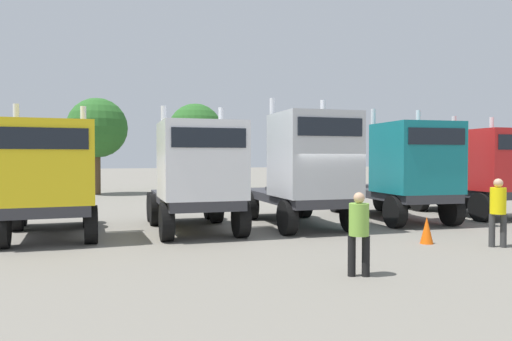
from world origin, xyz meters
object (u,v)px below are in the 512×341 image
at_px(semi_truck_teal, 405,171).
at_px(semi_truck_yellow, 50,177).
at_px(semi_truck_red, 483,172).
at_px(traffic_cone_near, 427,230).
at_px(semi_truck_silver, 306,169).
at_px(semi_truck_white, 197,175).
at_px(visitor_in_hivis, 498,207).
at_px(visitor_with_camera, 359,228).

bearing_deg(semi_truck_teal, semi_truck_yellow, -86.04).
height_order(semi_truck_red, traffic_cone_near, semi_truck_red).
xyz_separation_m(semi_truck_silver, traffic_cone_near, (1.88, -3.77, -1.62)).
bearing_deg(semi_truck_yellow, semi_truck_red, 89.15).
xyz_separation_m(semi_truck_white, traffic_cone_near, (5.55, -3.95, -1.47)).
bearing_deg(semi_truck_white, visitor_in_hivis, 57.05).
height_order(semi_truck_silver, traffic_cone_near, semi_truck_silver).
bearing_deg(visitor_in_hivis, traffic_cone_near, 87.22).
bearing_deg(semi_truck_red, semi_truck_teal, -83.12).
relative_size(semi_truck_yellow, semi_truck_silver, 0.88).
relative_size(semi_truck_silver, visitor_in_hivis, 3.53).
bearing_deg(traffic_cone_near, semi_truck_teal, 60.17).
relative_size(semi_truck_teal, visitor_in_hivis, 3.53).
bearing_deg(semi_truck_yellow, traffic_cone_near, 66.03).
bearing_deg(semi_truck_silver, visitor_with_camera, -13.61).
xyz_separation_m(visitor_with_camera, traffic_cone_near, (3.77, 2.54, -0.60)).
bearing_deg(semi_truck_red, visitor_in_hivis, -39.72).
bearing_deg(traffic_cone_near, visitor_with_camera, -145.99).
bearing_deg(visitor_with_camera, visitor_in_hivis, 130.16).
bearing_deg(semi_truck_yellow, semi_truck_teal, 87.52).
bearing_deg(traffic_cone_near, visitor_in_hivis, -37.00).
height_order(semi_truck_yellow, semi_truck_silver, semi_truck_silver).
xyz_separation_m(semi_truck_white, semi_truck_silver, (3.68, -0.18, 0.15)).
relative_size(semi_truck_yellow, semi_truck_white, 0.96).
height_order(semi_truck_yellow, traffic_cone_near, semi_truck_yellow).
distance_m(semi_truck_teal, traffic_cone_near, 4.70).
distance_m(semi_truck_white, visitor_in_hivis, 8.63).
xyz_separation_m(semi_truck_yellow, semi_truck_red, (16.03, -0.16, -0.01)).
height_order(semi_truck_yellow, visitor_with_camera, semi_truck_yellow).
bearing_deg(semi_truck_white, visitor_with_camera, 18.16).
bearing_deg(traffic_cone_near, semi_truck_yellow, 156.30).
bearing_deg(semi_truck_teal, traffic_cone_near, -23.66).
distance_m(semi_truck_teal, visitor_in_hivis, 5.06).
relative_size(semi_truck_yellow, visitor_with_camera, 3.37).
relative_size(semi_truck_white, visitor_in_hivis, 3.23).
bearing_deg(semi_truck_red, semi_truck_silver, -84.72).
bearing_deg(visitor_with_camera, semi_truck_teal, 161.28).
relative_size(semi_truck_yellow, traffic_cone_near, 7.64).
relative_size(semi_truck_yellow, visitor_in_hivis, 3.11).
distance_m(semi_truck_teal, visitor_with_camera, 8.81).
xyz_separation_m(semi_truck_white, visitor_in_hivis, (6.98, -5.02, -0.78)).
distance_m(visitor_in_hivis, visitor_with_camera, 5.40).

